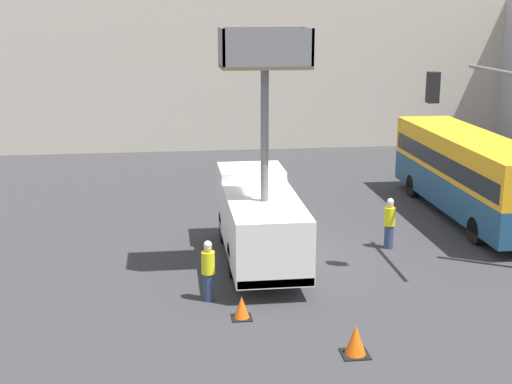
{
  "coord_description": "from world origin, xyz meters",
  "views": [
    {
      "loc": [
        -3.68,
        -22.63,
        8.07
      ],
      "look_at": [
        -0.78,
        0.15,
        2.16
      ],
      "focal_mm": 50.0,
      "sensor_mm": 36.0,
      "label": 1
    }
  ],
  "objects_px": {
    "road_worker_directing": "(389,223)",
    "city_bus": "(469,170)",
    "traffic_cone_near_truck": "(356,341)",
    "road_worker_near_truck": "(208,271)",
    "traffic_cone_mid_road": "(242,308)",
    "utility_truck": "(260,214)",
    "traffic_light_pole": "(511,132)"
  },
  "relations": [
    {
      "from": "road_worker_near_truck",
      "to": "traffic_cone_near_truck",
      "type": "height_order",
      "value": "road_worker_near_truck"
    },
    {
      "from": "road_worker_directing",
      "to": "traffic_cone_near_truck",
      "type": "distance_m",
      "value": 8.23
    },
    {
      "from": "city_bus",
      "to": "traffic_cone_near_truck",
      "type": "bearing_deg",
      "value": 141.39
    },
    {
      "from": "road_worker_near_truck",
      "to": "road_worker_directing",
      "type": "xyz_separation_m",
      "value": [
        6.5,
        3.81,
        0.0
      ]
    },
    {
      "from": "utility_truck",
      "to": "city_bus",
      "type": "distance_m",
      "value": 9.87
    },
    {
      "from": "city_bus",
      "to": "traffic_cone_near_truck",
      "type": "distance_m",
      "value": 13.32
    },
    {
      "from": "city_bus",
      "to": "traffic_cone_mid_road",
      "type": "xyz_separation_m",
      "value": [
        -9.95,
        -8.51,
        -1.61
      ]
    },
    {
      "from": "traffic_cone_near_truck",
      "to": "city_bus",
      "type": "bearing_deg",
      "value": 55.7
    },
    {
      "from": "utility_truck",
      "to": "traffic_light_pole",
      "type": "height_order",
      "value": "utility_truck"
    },
    {
      "from": "city_bus",
      "to": "road_worker_near_truck",
      "type": "bearing_deg",
      "value": 119.44
    },
    {
      "from": "traffic_cone_near_truck",
      "to": "road_worker_near_truck",
      "type": "bearing_deg",
      "value": 131.29
    },
    {
      "from": "traffic_light_pole",
      "to": "road_worker_directing",
      "type": "bearing_deg",
      "value": 134.57
    },
    {
      "from": "traffic_light_pole",
      "to": "city_bus",
      "type": "bearing_deg",
      "value": 75.92
    },
    {
      "from": "road_worker_directing",
      "to": "traffic_cone_mid_road",
      "type": "height_order",
      "value": "road_worker_directing"
    },
    {
      "from": "utility_truck",
      "to": "traffic_cone_mid_road",
      "type": "bearing_deg",
      "value": -103.84
    },
    {
      "from": "road_worker_near_truck",
      "to": "traffic_cone_near_truck",
      "type": "xyz_separation_m",
      "value": [
        3.29,
        -3.75,
        -0.53
      ]
    },
    {
      "from": "traffic_cone_near_truck",
      "to": "traffic_cone_mid_road",
      "type": "height_order",
      "value": "traffic_cone_near_truck"
    },
    {
      "from": "utility_truck",
      "to": "road_worker_directing",
      "type": "bearing_deg",
      "value": 10.91
    },
    {
      "from": "traffic_light_pole",
      "to": "traffic_cone_near_truck",
      "type": "xyz_separation_m",
      "value": [
        -5.92,
        -4.8,
        -4.12
      ]
    },
    {
      "from": "traffic_light_pole",
      "to": "road_worker_near_truck",
      "type": "bearing_deg",
      "value": -173.47
    },
    {
      "from": "traffic_light_pole",
      "to": "road_worker_directing",
      "type": "xyz_separation_m",
      "value": [
        -2.72,
        2.76,
        -3.58
      ]
    },
    {
      "from": "utility_truck",
      "to": "traffic_light_pole",
      "type": "relative_size",
      "value": 1.14
    },
    {
      "from": "road_worker_near_truck",
      "to": "traffic_cone_near_truck",
      "type": "relative_size",
      "value": 2.35
    },
    {
      "from": "utility_truck",
      "to": "city_bus",
      "type": "bearing_deg",
      "value": 25.62
    },
    {
      "from": "city_bus",
      "to": "road_worker_near_truck",
      "type": "relative_size",
      "value": 5.99
    },
    {
      "from": "road_worker_near_truck",
      "to": "road_worker_directing",
      "type": "height_order",
      "value": "road_worker_directing"
    },
    {
      "from": "road_worker_directing",
      "to": "city_bus",
      "type": "bearing_deg",
      "value": -128.44
    },
    {
      "from": "city_bus",
      "to": "road_worker_directing",
      "type": "distance_m",
      "value": 5.52
    },
    {
      "from": "city_bus",
      "to": "traffic_light_pole",
      "type": "height_order",
      "value": "traffic_light_pole"
    },
    {
      "from": "city_bus",
      "to": "traffic_cone_mid_road",
      "type": "relative_size",
      "value": 17.21
    },
    {
      "from": "traffic_cone_near_truck",
      "to": "road_worker_directing",
      "type": "bearing_deg",
      "value": 67.03
    },
    {
      "from": "road_worker_directing",
      "to": "road_worker_near_truck",
      "type": "bearing_deg",
      "value": 43.55
    }
  ]
}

